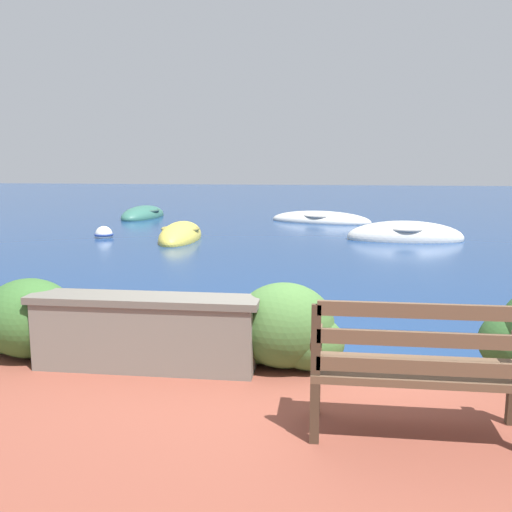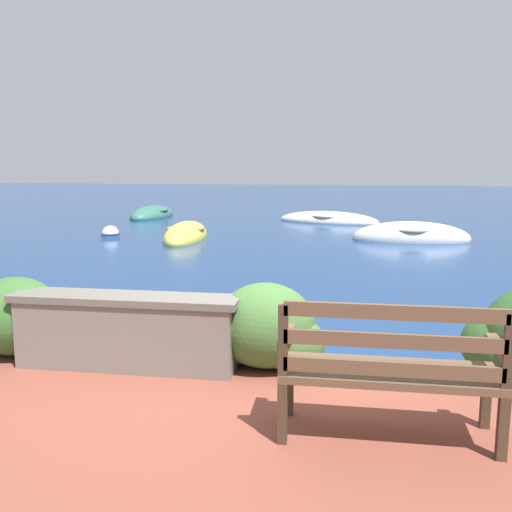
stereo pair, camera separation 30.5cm
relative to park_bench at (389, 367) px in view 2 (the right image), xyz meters
The scene contains 10 objects.
ground_plane 2.02m from the park_bench, 124.73° to the left, with size 80.00×80.00×0.00m.
park_bench is the anchor object (origin of this frame).
stone_wall 2.33m from the park_bench, 155.84° to the left, with size 1.97×0.39×0.64m.
hedge_clump_far_left 3.46m from the park_bench, 160.77° to the left, with size 1.05×0.76×0.72m.
hedge_clump_left 1.53m from the park_bench, 129.39° to the left, with size 1.08×0.78×0.73m.
rowboat_nearest 11.16m from the park_bench, 112.51° to the left, with size 1.07×2.73×0.77m.
rowboat_mid 10.99m from the park_bench, 83.10° to the left, with size 2.86×1.14×0.84m.
rowboat_far 14.84m from the park_bench, 93.21° to the left, with size 3.52×2.19×0.62m.
rowboat_outer 16.92m from the park_bench, 114.23° to the left, with size 1.35×2.69×0.72m.
mooring_buoy 12.16m from the park_bench, 121.30° to the left, with size 0.49×0.49×0.44m.
Camera 2 is at (0.78, -5.06, 1.99)m, focal length 40.00 mm.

